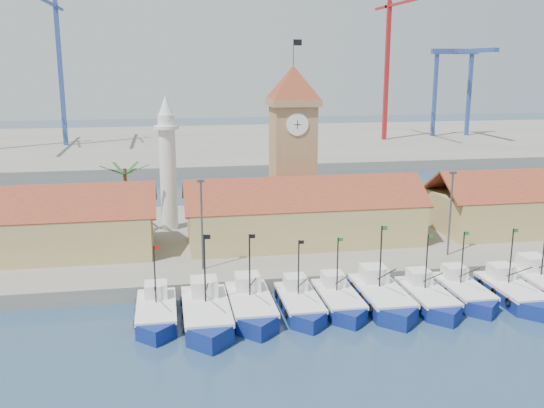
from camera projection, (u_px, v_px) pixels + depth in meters
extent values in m
plane|color=navy|center=(356.00, 324.00, 51.03)|extent=(400.00, 400.00, 0.00)
cube|color=gray|center=(295.00, 237.00, 73.88)|extent=(140.00, 32.00, 1.50)
cube|color=gray|center=(225.00, 144.00, 156.29)|extent=(240.00, 80.00, 2.00)
cube|color=navy|center=(157.00, 315.00, 51.63)|extent=(3.26, 7.38, 1.68)
cube|color=navy|center=(156.00, 334.00, 48.09)|extent=(3.26, 3.26, 1.68)
cube|color=silver|center=(156.00, 306.00, 51.44)|extent=(3.33, 7.58, 0.33)
cube|color=silver|center=(156.00, 290.00, 53.04)|extent=(1.96, 2.05, 1.30)
cylinder|color=black|center=(155.00, 275.00, 51.30)|extent=(0.13, 0.13, 5.22)
cube|color=#A5140F|center=(156.00, 248.00, 50.79)|extent=(0.47, 0.02, 0.33)
cube|color=navy|center=(206.00, 317.00, 51.14)|extent=(3.81, 8.62, 1.96)
cube|color=navy|center=(210.00, 339.00, 47.00)|extent=(3.81, 3.81, 1.96)
cube|color=silver|center=(206.00, 306.00, 50.91)|extent=(3.89, 8.86, 0.38)
cube|color=silver|center=(204.00, 287.00, 52.78)|extent=(2.29, 2.39, 1.52)
cylinder|color=black|center=(205.00, 269.00, 50.74)|extent=(0.15, 0.15, 6.10)
cube|color=black|center=(207.00, 237.00, 50.15)|extent=(0.54, 0.02, 0.38)
cube|color=navy|center=(251.00, 309.00, 52.87)|extent=(3.58, 8.09, 1.84)
cube|color=navy|center=(258.00, 328.00, 48.99)|extent=(3.58, 3.58, 1.84)
cube|color=silver|center=(251.00, 299.00, 52.66)|extent=(3.65, 8.32, 0.36)
cube|color=silver|center=(247.00, 282.00, 54.42)|extent=(2.15, 2.25, 1.43)
cylinder|color=black|center=(250.00, 266.00, 52.50)|extent=(0.14, 0.14, 5.72)
cube|color=black|center=(252.00, 236.00, 51.94)|extent=(0.51, 0.02, 0.36)
cube|color=navy|center=(299.00, 306.00, 53.61)|extent=(3.20, 7.24, 1.65)
cube|color=navy|center=(309.00, 323.00, 50.14)|extent=(3.20, 3.20, 1.65)
cube|color=silver|center=(299.00, 297.00, 53.43)|extent=(3.27, 7.45, 0.32)
cube|color=silver|center=(295.00, 282.00, 55.00)|extent=(1.92, 2.01, 1.28)
cylinder|color=black|center=(299.00, 268.00, 53.28)|extent=(0.13, 0.13, 5.12)
cube|color=black|center=(301.00, 242.00, 52.78)|extent=(0.46, 0.02, 0.32)
cube|color=navy|center=(338.00, 302.00, 54.42)|extent=(3.20, 7.24, 1.64)
cube|color=navy|center=(350.00, 319.00, 50.95)|extent=(3.20, 3.20, 1.64)
cube|color=silver|center=(338.00, 294.00, 54.24)|extent=(3.26, 7.44, 0.32)
cube|color=silver|center=(333.00, 279.00, 55.81)|extent=(1.92, 2.01, 1.28)
cylinder|color=black|center=(337.00, 265.00, 54.09)|extent=(0.13, 0.13, 5.12)
cube|color=#197226|center=(341.00, 240.00, 53.59)|extent=(0.46, 0.02, 0.32)
cube|color=navy|center=(381.00, 300.00, 54.79)|extent=(3.67, 8.31, 1.89)
cube|color=navy|center=(398.00, 319.00, 50.81)|extent=(3.67, 3.67, 1.89)
cube|color=silver|center=(381.00, 290.00, 54.58)|extent=(3.75, 8.55, 0.37)
cube|color=silver|center=(374.00, 274.00, 56.38)|extent=(2.20, 2.31, 1.47)
cylinder|color=black|center=(381.00, 257.00, 54.42)|extent=(0.15, 0.15, 5.88)
cube|color=#197226|center=(385.00, 228.00, 53.84)|extent=(0.52, 0.02, 0.37)
cube|color=navy|center=(427.00, 300.00, 54.95)|extent=(3.26, 7.38, 1.68)
cube|color=navy|center=(445.00, 316.00, 51.41)|extent=(3.26, 3.26, 1.68)
cube|color=silver|center=(427.00, 291.00, 54.76)|extent=(3.33, 7.58, 0.33)
cube|color=silver|center=(419.00, 277.00, 56.36)|extent=(1.96, 2.05, 1.30)
cylinder|color=black|center=(427.00, 262.00, 54.61)|extent=(0.13, 0.13, 5.22)
cube|color=#197226|center=(431.00, 236.00, 54.10)|extent=(0.47, 0.02, 0.33)
cube|color=navy|center=(462.00, 294.00, 56.32)|extent=(3.20, 7.25, 1.65)
cube|color=navy|center=(482.00, 310.00, 52.84)|extent=(3.20, 3.20, 1.65)
cube|color=silver|center=(463.00, 286.00, 56.13)|extent=(3.27, 7.45, 0.32)
cube|color=silver|center=(454.00, 272.00, 57.70)|extent=(1.92, 2.01, 1.28)
cylinder|color=black|center=(462.00, 258.00, 55.99)|extent=(0.13, 0.13, 5.13)
cube|color=#197226|center=(467.00, 233.00, 55.49)|extent=(0.46, 0.02, 0.32)
cube|color=navy|center=(510.00, 295.00, 56.14)|extent=(3.36, 7.61, 1.73)
cube|color=navy|center=(535.00, 311.00, 52.49)|extent=(3.36, 3.36, 1.73)
cube|color=silver|center=(511.00, 286.00, 55.95)|extent=(3.43, 7.82, 0.34)
cube|color=silver|center=(501.00, 271.00, 57.60)|extent=(2.02, 2.11, 1.35)
cylinder|color=black|center=(511.00, 257.00, 55.80)|extent=(0.13, 0.13, 5.38)
cube|color=#197226|center=(516.00, 231.00, 55.27)|extent=(0.48, 0.02, 0.34)
cube|color=navy|center=(543.00, 288.00, 57.78)|extent=(3.73, 8.43, 1.92)
cube|color=silver|center=(544.00, 278.00, 57.56)|extent=(3.80, 8.67, 0.37)
cube|color=silver|center=(532.00, 263.00, 59.39)|extent=(2.24, 2.34, 1.49)
cylinder|color=black|center=(544.00, 247.00, 57.40)|extent=(0.15, 0.15, 5.96)
cube|color=tan|center=(8.00, 235.00, 63.91)|extent=(30.00, 10.00, 4.50)
cube|color=#9A4527|center=(10.00, 195.00, 65.46)|extent=(31.20, 5.13, 3.21)
cube|color=tan|center=(303.00, 221.00, 69.36)|extent=(26.00, 10.00, 4.50)
cube|color=#9A4527|center=(309.00, 194.00, 66.11)|extent=(27.04, 5.13, 3.21)
cube|color=#9A4527|center=(299.00, 185.00, 70.91)|extent=(27.04, 5.13, 3.21)
cube|color=#A77A56|center=(293.00, 168.00, 73.92)|extent=(5.00, 5.00, 15.00)
cube|color=#A77A56|center=(293.00, 102.00, 72.13)|extent=(5.80, 5.80, 0.80)
pyramid|color=#9A4527|center=(293.00, 83.00, 71.61)|extent=(5.80, 5.80, 4.00)
cylinder|color=white|center=(297.00, 124.00, 70.23)|extent=(2.60, 0.15, 2.60)
cube|color=black|center=(298.00, 125.00, 70.15)|extent=(0.08, 0.02, 1.00)
cube|color=black|center=(298.00, 125.00, 70.15)|extent=(0.80, 0.02, 0.08)
cylinder|color=#3F3F44|center=(293.00, 52.00, 70.81)|extent=(0.10, 0.10, 3.00)
cube|color=black|center=(298.00, 42.00, 70.65)|extent=(1.00, 0.03, 0.70)
cylinder|color=silver|center=(168.00, 173.00, 73.40)|extent=(2.00, 2.00, 14.00)
cylinder|color=silver|center=(166.00, 127.00, 72.15)|extent=(3.00, 3.00, 0.40)
cone|color=silver|center=(165.00, 105.00, 71.56)|extent=(1.80, 1.80, 2.40)
cylinder|color=brown|center=(126.00, 202.00, 71.31)|extent=(0.44, 0.44, 8.00)
cube|color=#1D521C|center=(137.00, 170.00, 70.69)|extent=(2.80, 0.35, 1.18)
cube|color=#1D521C|center=(131.00, 168.00, 71.73)|extent=(1.71, 2.60, 1.18)
cube|color=#1D521C|center=(119.00, 169.00, 71.49)|extent=(1.71, 2.60, 1.18)
cube|color=#1D521C|center=(112.00, 170.00, 70.21)|extent=(2.80, 0.35, 1.18)
cube|color=#1D521C|center=(118.00, 172.00, 69.17)|extent=(1.71, 2.60, 1.18)
cube|color=#1D521C|center=(130.00, 172.00, 69.40)|extent=(1.71, 2.60, 1.18)
cylinder|color=#3F3F44|center=(202.00, 225.00, 59.13)|extent=(0.20, 0.20, 9.00)
cube|color=#3F3F44|center=(201.00, 181.00, 58.14)|extent=(0.70, 0.25, 0.25)
cylinder|color=#3F3F44|center=(450.00, 214.00, 63.56)|extent=(0.20, 0.20, 9.00)
cube|color=#3F3F44|center=(453.00, 173.00, 62.56)|extent=(0.70, 0.25, 0.25)
cube|color=#304893|center=(61.00, 75.00, 143.72)|extent=(1.00, 1.00, 33.31)
cube|color=#304893|center=(48.00, 2.00, 131.55)|extent=(0.60, 22.46, 0.60)
cube|color=#304893|center=(59.00, 8.00, 144.96)|extent=(0.60, 10.00, 0.60)
cube|color=#AA1A1D|center=(387.00, 72.00, 154.39)|extent=(1.00, 1.00, 34.37)
cube|color=#AA1A1D|center=(404.00, 2.00, 141.59)|extent=(0.60, 23.79, 0.60)
cube|color=#AA1A1D|center=(382.00, 8.00, 155.51)|extent=(0.60, 10.00, 0.60)
cube|color=#304893|center=(435.00, 95.00, 163.27)|extent=(0.90, 0.90, 22.00)
cube|color=#304893|center=(469.00, 95.00, 164.97)|extent=(0.90, 0.90, 22.00)
cube|color=#304893|center=(455.00, 51.00, 161.51)|extent=(13.00, 1.40, 1.40)
cube|color=#304893|center=(473.00, 51.00, 151.92)|extent=(1.40, 22.00, 1.00)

